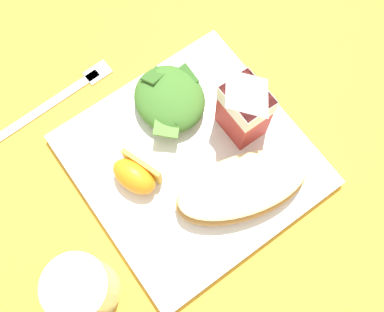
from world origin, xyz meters
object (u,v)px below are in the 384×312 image
green_salad_pile (170,99)px  milk_carton (244,105)px  cheesy_pizza_bread (242,188)px  drinking_clear_cup (83,289)px  orange_wedge_front (135,175)px  metal_fork (62,95)px  white_plate (192,161)px

green_salad_pile → milk_carton: size_ratio=0.95×
cheesy_pizza_bread → drinking_clear_cup: size_ratio=1.97×
orange_wedge_front → drinking_clear_cup: (0.08, -0.12, 0.01)m
cheesy_pizza_bread → orange_wedge_front: size_ratio=2.72×
drinking_clear_cup → green_salad_pile: bearing=123.2°
metal_fork → drinking_clear_cup: (0.25, -0.10, 0.04)m
cheesy_pizza_bread → metal_fork: bearing=-156.2°
milk_carton → orange_wedge_front: (-0.02, -0.15, -0.04)m
cheesy_pizza_bread → metal_fork: cheesy_pizza_bread is taller
green_salad_pile → orange_wedge_front: green_salad_pile is taller
milk_carton → orange_wedge_front: 0.16m
milk_carton → drinking_clear_cup: 0.28m
cheesy_pizza_bread → milk_carton: (-0.07, 0.06, 0.04)m
milk_carton → metal_fork: size_ratio=0.58×
cheesy_pizza_bread → green_salad_pile: green_salad_pile is taller
milk_carton → drinking_clear_cup: bearing=-76.9°
white_plate → green_salad_pile: size_ratio=2.68×
green_salad_pile → orange_wedge_front: 0.11m
cheesy_pizza_bread → green_salad_pile: size_ratio=1.78×
cheesy_pizza_bread → white_plate: bearing=-161.6°
cheesy_pizza_bread → orange_wedge_front: orange_wedge_front is taller
green_salad_pile → milk_carton: bearing=37.2°
cheesy_pizza_bread → green_salad_pile: (-0.15, -0.00, 0.00)m
orange_wedge_front → cheesy_pizza_bread: bearing=47.4°
cheesy_pizza_bread → metal_fork: (-0.26, -0.11, -0.03)m
white_plate → milk_carton: bearing=91.6°
metal_fork → white_plate: bearing=25.8°
metal_fork → green_salad_pile: bearing=46.1°
cheesy_pizza_bread → metal_fork: 0.28m
white_plate → drinking_clear_cup: 0.21m
green_salad_pile → metal_fork: (-0.11, -0.11, -0.03)m
metal_fork → milk_carton: bearing=42.7°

